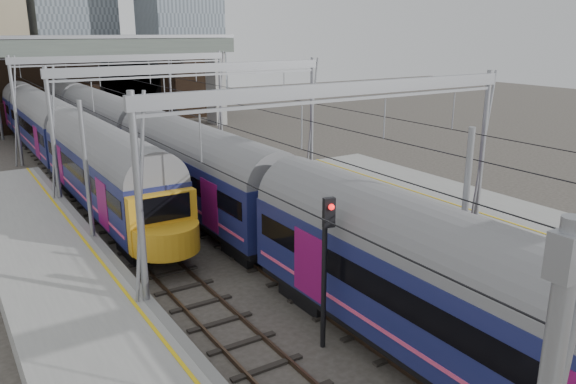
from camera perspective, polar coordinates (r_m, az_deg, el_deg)
ground at (r=18.73m, az=21.15°, el=-16.40°), size 160.00×160.00×0.00m
tracks at (r=29.00m, az=-3.10°, el=-3.44°), size 14.40×80.00×0.22m
overhead_line at (r=33.29m, az=-8.87°, el=10.52°), size 16.80×80.00×8.00m
retaining_wall at (r=62.78m, az=-19.09°, el=10.37°), size 28.00×2.75×9.00m
overbridge at (r=56.50m, az=-19.28°, el=12.80°), size 28.00×3.00×9.25m
train_main at (r=37.80m, az=-14.48°, el=4.79°), size 3.01×69.52×5.11m
train_second at (r=55.94m, az=-24.87°, el=7.35°), size 2.96×68.41×5.04m
signal_near_left at (r=17.16m, az=3.85°, el=-6.47°), size 0.38×0.47×5.02m
equip_cover_a at (r=22.84m, az=14.72°, el=-9.49°), size 1.07×0.88×0.11m
equip_cover_b at (r=25.55m, az=-1.20°, el=-6.12°), size 0.89×0.66×0.10m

